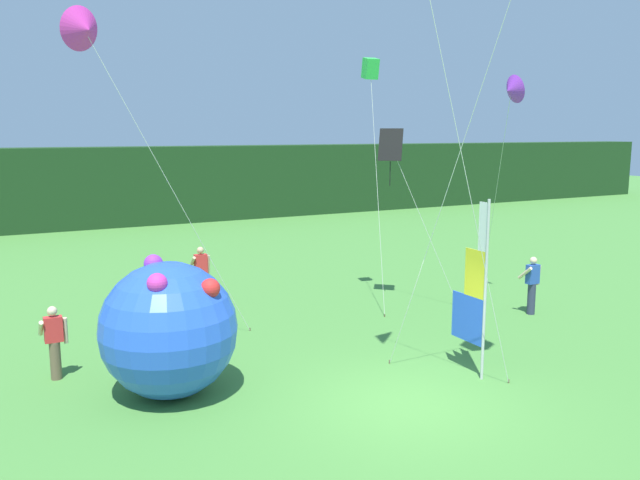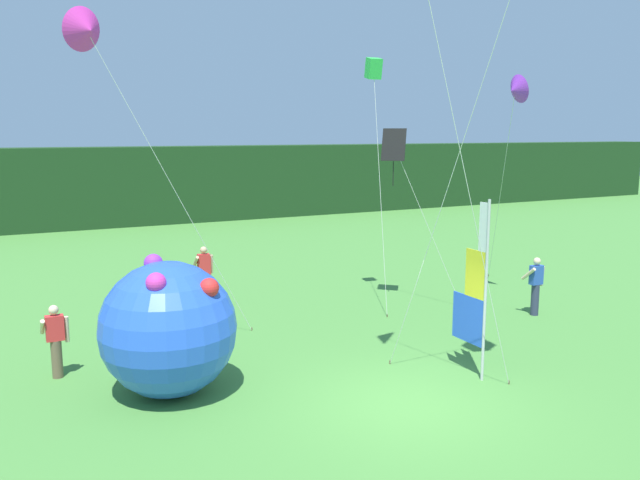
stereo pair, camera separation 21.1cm
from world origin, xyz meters
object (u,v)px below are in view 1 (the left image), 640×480
at_px(person_near_banner, 201,274).
at_px(kite_black_diamond_2, 393,151).
at_px(person_far_left, 532,284).
at_px(person_mid_field, 54,341).
at_px(kite_magenta_delta_5, 84,30).
at_px(banner_flag, 475,292).
at_px(inflatable_balloon, 169,329).
at_px(kite_purple_delta_3, 511,91).
at_px(kite_green_box_4, 370,70).

height_order(person_near_banner, kite_black_diamond_2, kite_black_diamond_2).
xyz_separation_m(person_far_left, kite_black_diamond_2, (-2.94, 2.68, 3.66)).
xyz_separation_m(person_mid_field, kite_magenta_delta_5, (1.12, 1.14, 6.37)).
relative_size(banner_flag, kite_black_diamond_2, 0.73).
bearing_deg(person_far_left, banner_flag, -148.22).
bearing_deg(kite_magenta_delta_5, person_near_banner, 42.17).
bearing_deg(inflatable_balloon, person_far_left, 5.03).
bearing_deg(inflatable_balloon, kite_purple_delta_3, 11.59).
height_order(banner_flag, person_near_banner, banner_flag).
distance_m(kite_purple_delta_3, kite_magenta_delta_5, 11.37).
height_order(banner_flag, person_mid_field, banner_flag).
relative_size(person_mid_field, kite_black_diamond_2, 0.30).
bearing_deg(person_near_banner, inflatable_balloon, -112.62).
bearing_deg(inflatable_balloon, kite_magenta_delta_5, 104.18).
height_order(banner_flag, person_far_left, banner_flag).
distance_m(kite_green_box_4, kite_magenta_delta_5, 7.86).
height_order(person_mid_field, inflatable_balloon, inflatable_balloon).
bearing_deg(kite_purple_delta_3, inflatable_balloon, -168.41).
bearing_deg(banner_flag, kite_purple_delta_3, 41.32).
height_order(kite_purple_delta_3, kite_green_box_4, kite_green_box_4).
bearing_deg(kite_black_diamond_2, person_near_banner, 153.77).
bearing_deg(kite_black_diamond_2, kite_green_box_4, 136.81).
xyz_separation_m(person_near_banner, kite_green_box_4, (4.49, -1.99, 5.83)).
bearing_deg(banner_flag, inflatable_balloon, 162.29).
relative_size(person_mid_field, person_far_left, 0.95).
relative_size(banner_flag, person_near_banner, 2.13).
height_order(person_far_left, kite_green_box_4, kite_green_box_4).
xyz_separation_m(banner_flag, person_near_banner, (-3.39, 7.94, -0.85)).
bearing_deg(banner_flag, person_mid_field, 153.95).
xyz_separation_m(banner_flag, kite_purple_delta_3, (4.60, 4.05, 4.41)).
bearing_deg(kite_black_diamond_2, kite_purple_delta_3, -25.55).
bearing_deg(kite_magenta_delta_5, kite_purple_delta_3, -4.60).
distance_m(person_mid_field, inflatable_balloon, 2.75).
xyz_separation_m(kite_black_diamond_2, kite_purple_delta_3, (3.01, -1.44, 1.67)).
relative_size(inflatable_balloon, kite_black_diamond_2, 0.53).
bearing_deg(person_far_left, kite_green_box_4, 137.55).
distance_m(person_near_banner, kite_green_box_4, 7.62).
xyz_separation_m(banner_flag, kite_magenta_delta_5, (-6.69, 4.95, 5.40)).
distance_m(banner_flag, person_mid_field, 8.74).
xyz_separation_m(person_far_left, kite_magenta_delta_5, (-11.22, 2.15, 6.32)).
bearing_deg(person_near_banner, kite_green_box_4, -23.93).
distance_m(banner_flag, person_far_left, 5.41).
height_order(person_mid_field, kite_black_diamond_2, kite_black_diamond_2).
bearing_deg(person_mid_field, kite_purple_delta_3, 1.06).
xyz_separation_m(person_mid_field, kite_green_box_4, (8.90, 2.13, 5.95)).
bearing_deg(kite_purple_delta_3, person_near_banner, 154.02).
distance_m(person_far_left, inflatable_balloon, 10.50).
distance_m(person_near_banner, person_far_left, 9.44).
height_order(person_far_left, kite_purple_delta_3, kite_purple_delta_3).
distance_m(banner_flag, kite_black_diamond_2, 6.33).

